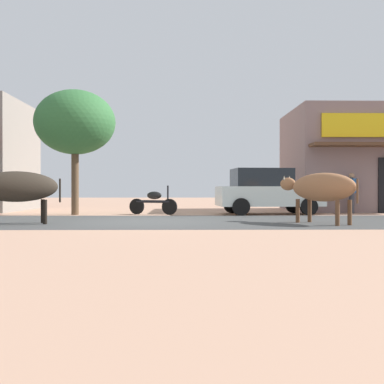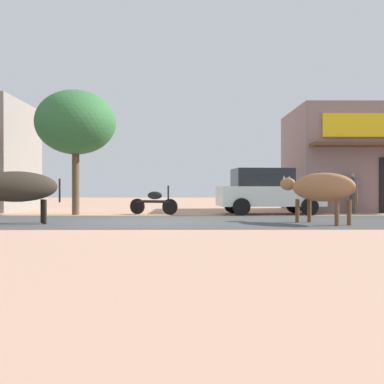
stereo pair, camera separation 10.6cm
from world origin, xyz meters
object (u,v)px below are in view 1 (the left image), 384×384
(roadside_tree, at_px, (75,123))
(cow_near_brown, at_px, (14,187))
(parked_motorcycle, at_px, (154,202))
(pedestrian_by_shop, at_px, (352,190))
(parked_hatchback_car, at_px, (266,191))
(cow_far_dark, at_px, (321,188))

(roadside_tree, xyz_separation_m, cow_near_brown, (-0.53, -4.80, -2.28))
(parked_motorcycle, relative_size, cow_near_brown, 0.67)
(pedestrian_by_shop, bearing_deg, cow_near_brown, -151.97)
(parked_hatchback_car, xyz_separation_m, pedestrian_by_shop, (3.27, 0.55, 0.03))
(parked_hatchback_car, xyz_separation_m, parked_motorcycle, (-4.05, -0.11, -0.38))
(cow_far_dark, bearing_deg, parked_hatchback_car, 96.65)
(cow_far_dark, bearing_deg, cow_near_brown, -179.35)
(cow_far_dark, bearing_deg, roadside_tree, 147.49)
(cow_far_dark, height_order, pedestrian_by_shop, pedestrian_by_shop)
(pedestrian_by_shop, bearing_deg, parked_motorcycle, -174.84)
(parked_motorcycle, bearing_deg, roadside_tree, -176.13)
(parked_hatchback_car, xyz_separation_m, cow_near_brown, (-7.33, -5.10, 0.12))
(cow_near_brown, bearing_deg, pedestrian_by_shop, 28.03)
(parked_motorcycle, height_order, cow_far_dark, cow_far_dark)
(roadside_tree, xyz_separation_m, pedestrian_by_shop, (10.07, 0.85, -2.36))
(pedestrian_by_shop, bearing_deg, roadside_tree, -175.19)
(roadside_tree, xyz_separation_m, cow_far_dark, (7.39, -4.71, -2.30))
(roadside_tree, height_order, cow_near_brown, roadside_tree)
(parked_motorcycle, bearing_deg, parked_hatchback_car, 1.60)
(roadside_tree, height_order, parked_motorcycle, roadside_tree)
(parked_motorcycle, bearing_deg, pedestrian_by_shop, 5.16)
(parked_hatchback_car, bearing_deg, cow_near_brown, -145.19)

